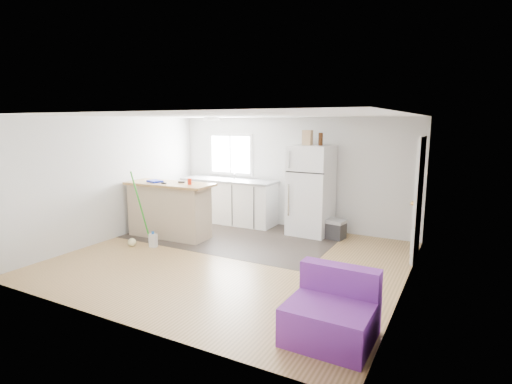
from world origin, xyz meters
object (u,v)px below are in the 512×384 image
at_px(peninsula, 169,210).
at_px(cooler, 332,229).
at_px(blue_tray, 155,181).
at_px(bottle_left, 320,139).
at_px(cleaner_jug, 153,240).
at_px(refrigerator, 311,190).
at_px(mop, 134,234).
at_px(purple_seat, 332,314).
at_px(cardboard_box, 307,138).
at_px(red_cup, 190,182).
at_px(kitchen_cabinets, 229,200).
at_px(bottle_right, 321,139).

bearing_deg(peninsula, cooler, 23.58).
relative_size(blue_tray, bottle_left, 1.20).
relative_size(cleaner_jug, blue_tray, 1.00).
bearing_deg(refrigerator, mop, -135.48).
bearing_deg(refrigerator, blue_tray, -146.97).
xyz_separation_m(purple_seat, blue_tray, (-4.38, 2.15, 0.86)).
height_order(peninsula, mop, mop).
xyz_separation_m(cardboard_box, bottle_left, (0.26, 0.01, -0.03)).
bearing_deg(refrigerator, cardboard_box, -133.81).
distance_m(red_cup, bottle_left, 2.69).
bearing_deg(kitchen_cabinets, cleaner_jug, -96.74).
bearing_deg(cardboard_box, mop, -138.36).
distance_m(cooler, red_cup, 2.98).
height_order(peninsula, purple_seat, peninsula).
distance_m(cleaner_jug, red_cup, 1.30).
bearing_deg(cooler, kitchen_cabinets, -174.12).
xyz_separation_m(purple_seat, cleaner_jug, (-3.90, 1.51, -0.13)).
relative_size(purple_seat, blue_tray, 3.00).
bearing_deg(purple_seat, cardboard_box, 116.07).
height_order(cooler, red_cup, red_cup).
relative_size(purple_seat, bottle_left, 3.60).
distance_m(bottle_left, bottle_right, 0.04).
xyz_separation_m(kitchen_cabinets, refrigerator, (2.00, -0.05, 0.41)).
height_order(peninsula, blue_tray, blue_tray).
xyz_separation_m(bottle_left, bottle_right, (0.01, 0.04, 0.00)).
xyz_separation_m(mop, red_cup, (0.71, 0.81, 0.94)).
distance_m(kitchen_cabinets, bottle_left, 2.63).
bearing_deg(cardboard_box, cleaner_jug, -135.16).
bearing_deg(bottle_left, mop, -140.98).
height_order(purple_seat, blue_tray, blue_tray).
distance_m(mop, cardboard_box, 3.84).
xyz_separation_m(cooler, mop, (-3.13, -2.25, 0.03)).
xyz_separation_m(red_cup, bottle_left, (2.10, 1.47, 0.80)).
relative_size(blue_tray, cardboard_box, 1.00).
bearing_deg(purple_seat, blue_tray, 154.79).
bearing_deg(bottle_right, bottle_left, -97.78).
bearing_deg(bottle_right, refrigerator, 174.55).
bearing_deg(bottle_right, kitchen_cabinets, 178.21).
relative_size(refrigerator, cardboard_box, 6.14).
relative_size(cleaner_jug, bottle_left, 1.20).
relative_size(cleaner_jug, bottle_right, 1.20).
relative_size(peninsula, bottle_right, 7.32).
height_order(cardboard_box, bottle_right, cardboard_box).
bearing_deg(blue_tray, purple_seat, -26.17).
distance_m(red_cup, bottle_right, 2.71).
xyz_separation_m(peninsula, cooler, (2.94, 1.45, -0.36)).
xyz_separation_m(cooler, red_cup, (-2.42, -1.45, 0.97)).
height_order(purple_seat, cardboard_box, cardboard_box).
distance_m(refrigerator, purple_seat, 4.14).
bearing_deg(red_cup, cardboard_box, 38.44).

